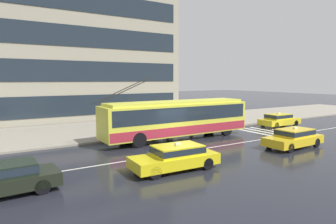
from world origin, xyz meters
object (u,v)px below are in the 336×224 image
trolleybus (178,118)px  taxi_oncoming_near (176,156)px  taxi_oncoming_far (294,137)px  pedestrian_approaching_curb (190,110)px  pedestrian_at_shelter (167,114)px  bus_shelter (148,110)px  taxi_ahead_of_bus (279,119)px

trolleybus → taxi_oncoming_near: trolleybus is taller
trolleybus → taxi_oncoming_far: (5.07, -6.64, -0.92)m
taxi_oncoming_far → pedestrian_approaching_curb: (-1.72, 9.55, 1.08)m
trolleybus → pedestrian_at_shelter: size_ratio=6.68×
bus_shelter → taxi_oncoming_far: bearing=-60.0°
taxi_oncoming_near → pedestrian_approaching_curb: pedestrian_approaching_curb is taller
trolleybus → pedestrian_at_shelter: trolleybus is taller
taxi_oncoming_far → bus_shelter: bus_shelter is taller
trolleybus → taxi_ahead_of_bus: 11.74m
taxi_ahead_of_bus → bus_shelter: bearing=162.8°
taxi_oncoming_near → bus_shelter: (3.71, 9.97, 1.31)m
taxi_oncoming_near → pedestrian_approaching_curb: (7.82, 9.43, 1.08)m
pedestrian_at_shelter → pedestrian_approaching_curb: bearing=6.8°
taxi_ahead_of_bus → taxi_oncoming_far: bearing=-136.8°
pedestrian_approaching_curb → taxi_oncoming_far: bearing=-79.8°
taxi_oncoming_far → taxi_oncoming_near: size_ratio=0.97×
taxi_oncoming_near → pedestrian_approaching_curb: bearing=50.4°
bus_shelter → pedestrian_at_shelter: (1.36, -0.87, -0.36)m
taxi_oncoming_far → taxi_oncoming_near: bearing=179.3°
taxi_oncoming_far → taxi_ahead_of_bus: bearing=43.2°
taxi_ahead_of_bus → bus_shelter: 13.10m
trolleybus → taxi_ahead_of_bus: trolleybus is taller
trolleybus → bus_shelter: trolleybus is taller
taxi_ahead_of_bus → pedestrian_approaching_curb: bearing=158.3°
bus_shelter → pedestrian_approaching_curb: bus_shelter is taller
pedestrian_approaching_curb → taxi_ahead_of_bus: bearing=-21.7°
bus_shelter → pedestrian_approaching_curb: size_ratio=1.88×
trolleybus → taxi_oncoming_near: 7.96m
taxi_oncoming_near → bus_shelter: size_ratio=1.19×
taxi_oncoming_near → bus_shelter: 10.72m
taxi_oncoming_far → taxi_oncoming_near: 9.53m
taxi_oncoming_near → pedestrian_at_shelter: 10.46m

